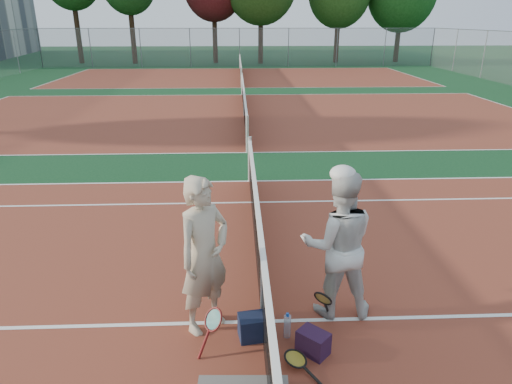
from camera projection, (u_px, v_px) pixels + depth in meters
ground at (262, 322)px, 5.91m from camera, size 130.00×130.00×0.00m
court_main at (262, 322)px, 5.91m from camera, size 23.77×10.97×0.01m
court_far_a at (244, 116)px, 18.52m from camera, size 23.77×10.97×0.01m
court_far_b at (241, 77)px, 31.13m from camera, size 23.77×10.97×0.01m
net_main at (263, 288)px, 5.73m from camera, size 0.10×10.98×1.02m
net_far_a at (244, 103)px, 18.34m from camera, size 0.10×10.98×1.02m
net_far_b at (241, 69)px, 30.95m from camera, size 0.10×10.98×1.02m
fence_back at (240, 48)px, 37.14m from camera, size 32.00×0.06×3.00m
player_a at (204, 256)px, 5.50m from camera, size 0.86×0.86×2.01m
player_b at (338, 245)px, 5.80m from camera, size 0.99×0.78×1.98m
racket_red at (214, 329)px, 5.36m from camera, size 0.44×0.45×0.51m
racket_black_held at (322, 308)px, 5.74m from camera, size 0.42×0.43×0.53m
racket_spare at (295, 361)px, 5.16m from camera, size 0.56×0.64×0.12m
sports_bag_navy at (255, 327)px, 5.57m from camera, size 0.43×0.33×0.31m
sports_bag_purple at (313, 343)px, 5.32m from camera, size 0.42×0.42×0.29m
water_bottle at (287, 326)px, 5.59m from camera, size 0.09×0.09×0.30m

